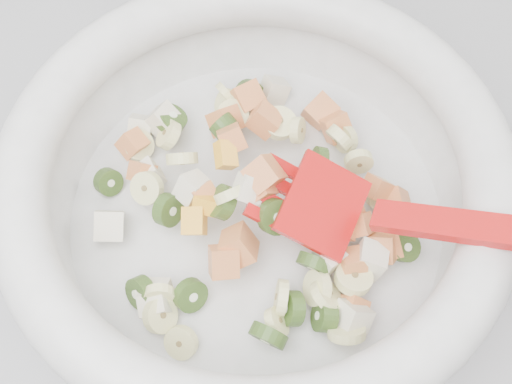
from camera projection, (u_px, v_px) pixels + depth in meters
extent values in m
cube|color=#99999E|center=(347.00, 313.00, 0.96)|extent=(2.00, 0.60, 0.90)
cylinder|color=beige|center=(256.00, 215.00, 0.52)|extent=(0.31, 0.31, 0.02)
torus|color=beige|center=(256.00, 169.00, 0.46)|extent=(0.38, 0.38, 0.04)
cylinder|color=beige|center=(230.00, 194.00, 0.47)|extent=(0.03, 0.02, 0.03)
cylinder|color=beige|center=(340.00, 138.00, 0.52)|extent=(0.03, 0.03, 0.03)
cylinder|color=beige|center=(160.00, 295.00, 0.46)|extent=(0.03, 0.01, 0.03)
cylinder|color=beige|center=(138.00, 145.00, 0.53)|extent=(0.03, 0.03, 0.03)
cylinder|color=beige|center=(345.00, 139.00, 0.53)|extent=(0.02, 0.03, 0.03)
cylinder|color=beige|center=(233.00, 115.00, 0.54)|extent=(0.03, 0.03, 0.02)
cylinder|color=beige|center=(298.00, 130.00, 0.53)|extent=(0.02, 0.03, 0.03)
cylinder|color=beige|center=(281.00, 298.00, 0.46)|extent=(0.02, 0.03, 0.03)
cylinder|color=beige|center=(169.00, 135.00, 0.53)|extent=(0.03, 0.04, 0.03)
cylinder|color=beige|center=(277.00, 322.00, 0.45)|extent=(0.02, 0.03, 0.03)
cylinder|color=beige|center=(380.00, 194.00, 0.51)|extent=(0.03, 0.03, 0.03)
cylinder|color=beige|center=(354.00, 278.00, 0.46)|extent=(0.04, 0.04, 0.02)
cylinder|color=beige|center=(226.00, 93.00, 0.55)|extent=(0.02, 0.03, 0.02)
cylinder|color=beige|center=(181.00, 343.00, 0.46)|extent=(0.03, 0.03, 0.03)
cylinder|color=beige|center=(347.00, 332.00, 0.45)|extent=(0.03, 0.03, 0.03)
cylinder|color=beige|center=(182.00, 159.00, 0.51)|extent=(0.03, 0.02, 0.03)
cylinder|color=beige|center=(279.00, 123.00, 0.52)|extent=(0.04, 0.04, 0.02)
cylinder|color=beige|center=(169.00, 124.00, 0.55)|extent=(0.03, 0.03, 0.02)
cylinder|color=beige|center=(359.00, 162.00, 0.51)|extent=(0.03, 0.01, 0.03)
cylinder|color=beige|center=(327.00, 295.00, 0.46)|extent=(0.03, 0.03, 0.03)
cylinder|color=beige|center=(317.00, 288.00, 0.46)|extent=(0.02, 0.03, 0.03)
cylinder|color=beige|center=(147.00, 188.00, 0.50)|extent=(0.04, 0.03, 0.03)
cylinder|color=beige|center=(227.00, 105.00, 0.55)|extent=(0.03, 0.04, 0.03)
cylinder|color=beige|center=(160.00, 316.00, 0.46)|extent=(0.03, 0.04, 0.03)
cube|color=#EBA34A|center=(132.00, 144.00, 0.53)|extent=(0.03, 0.03, 0.03)
cube|color=#EBA34A|center=(389.00, 244.00, 0.49)|extent=(0.02, 0.03, 0.03)
cube|color=#EBA34A|center=(239.00, 246.00, 0.47)|extent=(0.03, 0.03, 0.04)
cube|color=#EBA34A|center=(352.00, 308.00, 0.47)|extent=(0.03, 0.03, 0.03)
cube|color=#EBA34A|center=(359.00, 225.00, 0.48)|extent=(0.03, 0.03, 0.03)
cube|color=#EBA34A|center=(225.00, 121.00, 0.53)|extent=(0.03, 0.03, 0.04)
cube|color=#EBA34A|center=(142.00, 172.00, 0.51)|extent=(0.03, 0.03, 0.03)
cube|color=#EBA34A|center=(203.00, 195.00, 0.48)|extent=(0.03, 0.03, 0.02)
cube|color=#EBA34A|center=(265.00, 120.00, 0.52)|extent=(0.03, 0.03, 0.03)
cube|color=#EBA34A|center=(395.00, 204.00, 0.51)|extent=(0.03, 0.02, 0.03)
cube|color=#EBA34A|center=(320.00, 112.00, 0.55)|extent=(0.03, 0.04, 0.04)
cube|color=#EBA34A|center=(247.00, 98.00, 0.55)|extent=(0.03, 0.04, 0.03)
cube|color=#EBA34A|center=(224.00, 261.00, 0.46)|extent=(0.02, 0.03, 0.03)
cube|color=#EBA34A|center=(258.00, 189.00, 0.47)|extent=(0.03, 0.02, 0.03)
cube|color=#EBA34A|center=(382.00, 248.00, 0.48)|extent=(0.03, 0.03, 0.03)
cube|color=#EBA34A|center=(352.00, 264.00, 0.47)|extent=(0.02, 0.03, 0.03)
cube|color=#EBA34A|center=(232.00, 139.00, 0.50)|extent=(0.02, 0.03, 0.03)
cube|color=#EBA34A|center=(339.00, 227.00, 0.48)|extent=(0.03, 0.02, 0.03)
cube|color=#EBA34A|center=(264.00, 174.00, 0.47)|extent=(0.04, 0.03, 0.04)
cube|color=#EBA34A|center=(350.00, 221.00, 0.49)|extent=(0.03, 0.03, 0.03)
cube|color=#EBA34A|center=(333.00, 233.00, 0.48)|extent=(0.03, 0.03, 0.03)
cube|color=#EBA34A|center=(336.00, 127.00, 0.53)|extent=(0.03, 0.03, 0.03)
cube|color=#EBA34A|center=(377.00, 188.00, 0.50)|extent=(0.03, 0.03, 0.03)
cylinder|color=#52872D|center=(249.00, 94.00, 0.56)|extent=(0.03, 0.03, 0.03)
cylinder|color=#52872D|center=(171.00, 119.00, 0.54)|extent=(0.03, 0.03, 0.03)
cylinder|color=#52872D|center=(314.00, 263.00, 0.47)|extent=(0.03, 0.03, 0.03)
cylinder|color=#52872D|center=(268.00, 335.00, 0.45)|extent=(0.04, 0.03, 0.04)
cylinder|color=#52872D|center=(108.00, 182.00, 0.52)|extent=(0.03, 0.03, 0.03)
cylinder|color=#52872D|center=(291.00, 308.00, 0.46)|extent=(0.02, 0.04, 0.04)
cylinder|color=#52872D|center=(319.00, 162.00, 0.50)|extent=(0.02, 0.03, 0.03)
cylinder|color=#52872D|center=(223.00, 202.00, 0.47)|extent=(0.02, 0.03, 0.03)
cylinder|color=#52872D|center=(141.00, 292.00, 0.47)|extent=(0.03, 0.03, 0.03)
cylinder|color=#52872D|center=(224.00, 126.00, 0.53)|extent=(0.03, 0.02, 0.03)
cylinder|color=#52872D|center=(405.00, 247.00, 0.49)|extent=(0.02, 0.03, 0.02)
cylinder|color=#52872D|center=(191.00, 295.00, 0.47)|extent=(0.04, 0.03, 0.03)
cylinder|color=#52872D|center=(275.00, 217.00, 0.47)|extent=(0.03, 0.03, 0.03)
cylinder|color=#52872D|center=(325.00, 317.00, 0.46)|extent=(0.02, 0.03, 0.03)
cylinder|color=#52872D|center=(168.00, 210.00, 0.49)|extent=(0.03, 0.03, 0.03)
cube|color=#EFE4CB|center=(353.00, 316.00, 0.46)|extent=(0.03, 0.03, 0.03)
cube|color=#EFE4CB|center=(334.00, 221.00, 0.48)|extent=(0.02, 0.03, 0.03)
cube|color=#EFE4CB|center=(155.00, 302.00, 0.47)|extent=(0.03, 0.02, 0.03)
cube|color=#EFE4CB|center=(141.00, 127.00, 0.55)|extent=(0.03, 0.03, 0.03)
cube|color=#EFE4CB|center=(328.00, 257.00, 0.47)|extent=(0.03, 0.03, 0.02)
cube|color=#EFE4CB|center=(109.00, 226.00, 0.50)|extent=(0.03, 0.03, 0.04)
cube|color=#EFE4CB|center=(163.00, 120.00, 0.54)|extent=(0.04, 0.03, 0.03)
cube|color=#EFE4CB|center=(192.00, 188.00, 0.49)|extent=(0.03, 0.03, 0.03)
cube|color=#EFE4CB|center=(156.00, 295.00, 0.47)|extent=(0.03, 0.03, 0.03)
cube|color=#EFE4CB|center=(369.00, 260.00, 0.47)|extent=(0.03, 0.03, 0.03)
cube|color=#EFE4CB|center=(249.00, 189.00, 0.47)|extent=(0.03, 0.03, 0.03)
cube|color=#EFE4CB|center=(274.00, 92.00, 0.57)|extent=(0.03, 0.03, 0.03)
cube|color=#EFE4CB|center=(150.00, 174.00, 0.51)|extent=(0.03, 0.02, 0.03)
cube|color=#FBA12E|center=(211.00, 204.00, 0.48)|extent=(0.03, 0.03, 0.02)
cube|color=#FBA12E|center=(226.00, 155.00, 0.50)|extent=(0.02, 0.02, 0.02)
cube|color=#FBA12E|center=(194.00, 221.00, 0.48)|extent=(0.02, 0.03, 0.02)
cube|color=#B4110F|center=(323.00, 206.00, 0.46)|extent=(0.08, 0.08, 0.03)
cube|color=#B4110F|center=(283.00, 167.00, 0.48)|extent=(0.03, 0.02, 0.02)
cube|color=#B4110F|center=(277.00, 183.00, 0.48)|extent=(0.03, 0.02, 0.02)
cube|color=#B4110F|center=(270.00, 200.00, 0.47)|extent=(0.03, 0.02, 0.02)
cube|color=#B4110F|center=(262.00, 217.00, 0.46)|extent=(0.03, 0.02, 0.02)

